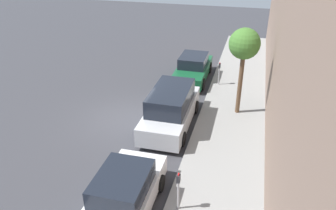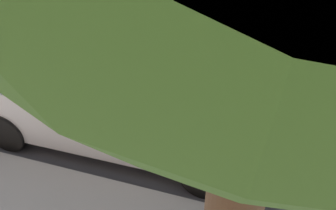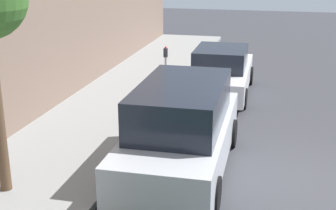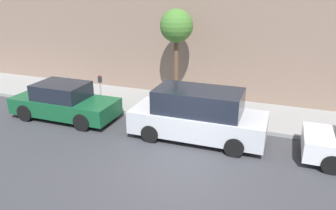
{
  "view_description": "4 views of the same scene",
  "coord_description": "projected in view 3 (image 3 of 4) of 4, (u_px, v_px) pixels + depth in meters",
  "views": [
    {
      "loc": [
        5.7,
        -13.02,
        8.17
      ],
      "look_at": [
        2.15,
        0.2,
        1.0
      ],
      "focal_mm": 35.0,
      "sensor_mm": 36.0,
      "label": 1
    },
    {
      "loc": [
        6.09,
        1.94,
        3.54
      ],
      "look_at": [
        2.77,
        0.93,
        1.0
      ],
      "focal_mm": 35.0,
      "sensor_mm": 36.0,
      "label": 2
    },
    {
      "loc": [
        0.51,
        8.96,
        4.39
      ],
      "look_at": [
        2.92,
        -1.21,
        1.0
      ],
      "focal_mm": 50.0,
      "sensor_mm": 36.0,
      "label": 3
    },
    {
      "loc": [
        -8.41,
        -2.79,
        5.42
      ],
      "look_at": [
        2.75,
        1.39,
        1.0
      ],
      "focal_mm": 35.0,
      "sensor_mm": 36.0,
      "label": 4
    }
  ],
  "objects": [
    {
      "name": "parked_minivan_second",
      "position": [
        182.0,
        129.0,
        9.7
      ],
      "size": [
        2.02,
        4.92,
        1.9
      ],
      "color": "#B7BABF",
      "rests_on": "ground_plane"
    },
    {
      "name": "parked_sedan_nearest",
      "position": [
        221.0,
        72.0,
        15.14
      ],
      "size": [
        1.92,
        4.52,
        1.54
      ],
      "color": "silver",
      "rests_on": "ground_plane"
    },
    {
      "name": "parking_meter_near",
      "position": [
        166.0,
        64.0,
        14.92
      ],
      "size": [
        0.11,
        0.15,
        1.44
      ],
      "color": "#ADADB2",
      "rests_on": "sidewalk"
    },
    {
      "name": "sidewalk",
      "position": [
        63.0,
        153.0,
        10.63
      ],
      "size": [
        3.19,
        32.0,
        0.15
      ],
      "color": "gray",
      "rests_on": "ground_plane"
    },
    {
      "name": "ground_plane",
      "position": [
        293.0,
        180.0,
        9.53
      ],
      "size": [
        60.0,
        60.0,
        0.0
      ],
      "primitive_type": "plane",
      "color": "#38383D"
    }
  ]
}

